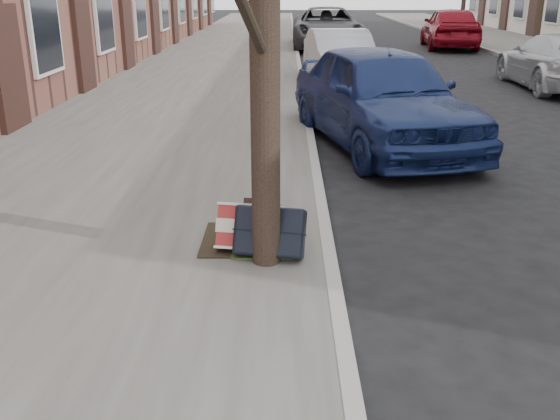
{
  "coord_description": "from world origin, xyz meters",
  "views": [
    {
      "loc": [
        -1.64,
        -4.22,
        2.39
      ],
      "look_at": [
        -1.69,
        0.8,
        0.57
      ],
      "focal_mm": 40.0,
      "sensor_mm": 36.0,
      "label": 1
    }
  ],
  "objects_px": {
    "suitcase_navy": "(270,231)",
    "car_near_front": "(382,96)",
    "suitcase_red": "(250,228)",
    "car_near_mid": "(340,58)"
  },
  "relations": [
    {
      "from": "suitcase_red",
      "to": "car_near_mid",
      "type": "xyz_separation_m",
      "value": [
        1.68,
        10.73,
        0.33
      ]
    },
    {
      "from": "suitcase_navy",
      "to": "car_near_front",
      "type": "xyz_separation_m",
      "value": [
        1.6,
        4.5,
        0.42
      ]
    },
    {
      "from": "suitcase_red",
      "to": "suitcase_navy",
      "type": "distance_m",
      "value": 0.22
    },
    {
      "from": "suitcase_navy",
      "to": "car_near_front",
      "type": "distance_m",
      "value": 4.8
    },
    {
      "from": "car_near_mid",
      "to": "suitcase_red",
      "type": "bearing_deg",
      "value": -104.07
    },
    {
      "from": "suitcase_red",
      "to": "car_near_mid",
      "type": "height_order",
      "value": "car_near_mid"
    },
    {
      "from": "car_near_front",
      "to": "suitcase_red",
      "type": "bearing_deg",
      "value": -125.99
    },
    {
      "from": "suitcase_red",
      "to": "suitcase_navy",
      "type": "height_order",
      "value": "suitcase_navy"
    },
    {
      "from": "suitcase_red",
      "to": "car_near_mid",
      "type": "relative_size",
      "value": 0.14
    },
    {
      "from": "suitcase_navy",
      "to": "car_near_mid",
      "type": "xyz_separation_m",
      "value": [
        1.49,
        10.86,
        0.31
      ]
    }
  ]
}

